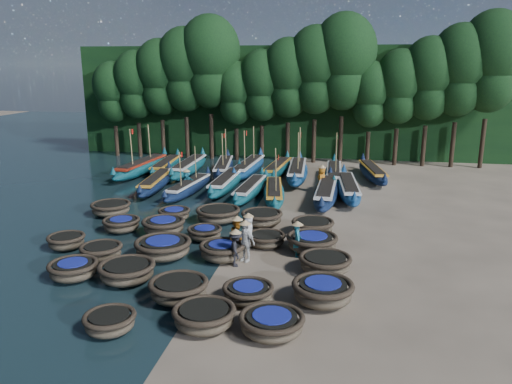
% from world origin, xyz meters
% --- Properties ---
extents(ground, '(120.00, 120.00, 0.00)m').
position_xyz_m(ground, '(0.00, 0.00, 0.00)').
color(ground, gray).
rests_on(ground, ground).
extents(foliage_wall, '(40.00, 3.00, 10.00)m').
position_xyz_m(foliage_wall, '(0.00, 23.50, 5.00)').
color(foliage_wall, black).
rests_on(foliage_wall, ground).
extents(coracle_2, '(1.82, 1.82, 0.66)m').
position_xyz_m(coracle_2, '(-2.09, -9.99, 0.38)').
color(coracle_2, brown).
rests_on(coracle_2, ground).
extents(coracle_3, '(2.32, 2.32, 0.75)m').
position_xyz_m(coracle_3, '(0.82, -9.20, 0.43)').
color(coracle_3, brown).
rests_on(coracle_3, ground).
extents(coracle_4, '(2.61, 2.61, 0.70)m').
position_xyz_m(coracle_4, '(3.04, -9.20, 0.40)').
color(coracle_4, brown).
rests_on(coracle_4, ground).
extents(coracle_5, '(2.00, 2.00, 0.73)m').
position_xyz_m(coracle_5, '(-5.40, -6.40, 0.42)').
color(coracle_5, brown).
rests_on(coracle_5, ground).
extents(coracle_6, '(2.75, 2.75, 0.79)m').
position_xyz_m(coracle_6, '(-3.17, -6.28, 0.45)').
color(coracle_6, brown).
rests_on(coracle_6, ground).
extents(coracle_7, '(2.41, 2.41, 0.82)m').
position_xyz_m(coracle_7, '(-0.63, -7.48, 0.47)').
color(coracle_7, brown).
rests_on(coracle_7, ground).
extents(coracle_8, '(2.25, 2.25, 0.64)m').
position_xyz_m(coracle_8, '(1.87, -7.10, 0.37)').
color(coracle_8, brown).
rests_on(coracle_8, ground).
extents(coracle_9, '(2.55, 2.55, 0.85)m').
position_xyz_m(coracle_9, '(4.53, -6.79, 0.49)').
color(coracle_9, brown).
rests_on(coracle_9, ground).
extents(coracle_10, '(1.96, 1.96, 0.69)m').
position_xyz_m(coracle_10, '(-7.49, -3.37, 0.40)').
color(coracle_10, brown).
rests_on(coracle_10, ground).
extents(coracle_11, '(2.21, 2.21, 0.74)m').
position_xyz_m(coracle_11, '(-5.21, -4.41, 0.43)').
color(coracle_11, brown).
rests_on(coracle_11, ground).
extents(coracle_12, '(2.92, 2.92, 0.85)m').
position_xyz_m(coracle_12, '(-2.67, -3.61, 0.49)').
color(coracle_12, brown).
rests_on(coracle_12, ground).
extents(coracle_13, '(2.17, 2.17, 0.78)m').
position_xyz_m(coracle_13, '(-0.01, -3.43, 0.45)').
color(coracle_13, brown).
rests_on(coracle_13, ground).
extents(coracle_14, '(2.55, 2.55, 0.74)m').
position_xyz_m(coracle_14, '(4.49, -3.98, 0.42)').
color(coracle_14, brown).
rests_on(coracle_14, ground).
extents(coracle_15, '(2.01, 2.01, 0.71)m').
position_xyz_m(coracle_15, '(-6.05, -0.58, 0.41)').
color(coracle_15, brown).
rests_on(coracle_15, ground).
extents(coracle_16, '(2.29, 2.29, 0.83)m').
position_xyz_m(coracle_16, '(-3.74, -0.68, 0.48)').
color(coracle_16, brown).
rests_on(coracle_16, ground).
extents(coracle_17, '(1.88, 1.88, 0.65)m').
position_xyz_m(coracle_17, '(-1.49, -1.04, 0.38)').
color(coracle_17, brown).
rests_on(coracle_17, ground).
extents(coracle_18, '(1.88, 1.88, 0.63)m').
position_xyz_m(coracle_18, '(1.60, -1.37, 0.36)').
color(coracle_18, brown).
rests_on(coracle_18, ground).
extents(coracle_19, '(2.50, 2.50, 0.81)m').
position_xyz_m(coracle_19, '(3.79, -1.69, 0.47)').
color(coracle_19, brown).
rests_on(coracle_19, ground).
extents(coracle_20, '(2.79, 2.79, 0.75)m').
position_xyz_m(coracle_20, '(-7.90, 2.03, 0.42)').
color(coracle_20, brown).
rests_on(coracle_20, ground).
extents(coracle_21, '(2.13, 2.13, 0.67)m').
position_xyz_m(coracle_21, '(-4.00, 1.69, 0.39)').
color(coracle_21, brown).
rests_on(coracle_21, ground).
extents(coracle_22, '(2.75, 2.75, 0.80)m').
position_xyz_m(coracle_22, '(-1.56, 1.85, 0.46)').
color(coracle_22, brown).
rests_on(coracle_22, ground).
extents(coracle_23, '(2.56, 2.56, 0.76)m').
position_xyz_m(coracle_23, '(0.88, 1.75, 0.43)').
color(coracle_23, brown).
rests_on(coracle_23, ground).
extents(coracle_24, '(2.47, 2.47, 0.78)m').
position_xyz_m(coracle_24, '(3.66, 0.67, 0.45)').
color(coracle_24, brown).
rests_on(coracle_24, ground).
extents(long_boat_2, '(2.06, 7.64, 1.35)m').
position_xyz_m(long_boat_2, '(-7.58, 8.21, 0.51)').
color(long_boat_2, '#10233D').
rests_on(long_boat_2, ground).
extents(long_boat_3, '(2.05, 7.22, 3.09)m').
position_xyz_m(long_boat_3, '(-4.97, 7.30, 0.49)').
color(long_boat_3, '#10233D').
rests_on(long_boat_3, ground).
extents(long_boat_4, '(1.57, 8.20, 1.44)m').
position_xyz_m(long_boat_4, '(-2.78, 8.93, 0.55)').
color(long_boat_4, '#0F4C57').
rests_on(long_boat_4, ground).
extents(long_boat_5, '(1.69, 7.39, 1.30)m').
position_xyz_m(long_boat_5, '(-0.87, 7.49, 0.50)').
color(long_boat_5, '#0F4C57').
rests_on(long_boat_5, ground).
extents(long_boat_6, '(2.37, 7.38, 3.17)m').
position_xyz_m(long_boat_6, '(0.79, 6.90, 0.50)').
color(long_boat_6, '#0F4C57').
rests_on(long_boat_6, ground).
extents(long_boat_7, '(1.67, 8.34, 1.47)m').
position_xyz_m(long_boat_7, '(4.05, 7.28, 0.56)').
color(long_boat_7, '#10233D').
rests_on(long_boat_7, ground).
extents(long_boat_8, '(2.11, 8.14, 1.44)m').
position_xyz_m(long_boat_8, '(5.42, 8.68, 0.55)').
color(long_boat_8, navy).
rests_on(long_boat_8, ground).
extents(long_boat_9, '(2.24, 8.85, 3.77)m').
position_xyz_m(long_boat_9, '(-10.47, 12.62, 0.60)').
color(long_boat_9, '#0F4C57').
rests_on(long_boat_9, ground).
extents(long_boat_10, '(1.90, 7.67, 1.35)m').
position_xyz_m(long_boat_10, '(-8.88, 13.76, 0.52)').
color(long_boat_10, '#0F4C57').
rests_on(long_boat_10, ground).
extents(long_boat_11, '(1.57, 8.56, 1.51)m').
position_xyz_m(long_boat_11, '(-6.91, 13.46, 0.57)').
color(long_boat_11, '#0F4C57').
rests_on(long_boat_11, ground).
extents(long_boat_12, '(2.53, 7.97, 3.42)m').
position_xyz_m(long_boat_12, '(-4.20, 13.82, 0.54)').
color(long_boat_12, '#10233D').
rests_on(long_boat_12, ground).
extents(long_boat_13, '(2.01, 8.58, 3.65)m').
position_xyz_m(long_boat_13, '(-2.25, 14.06, 0.58)').
color(long_boat_13, navy).
rests_on(long_boat_13, ground).
extents(long_boat_14, '(2.03, 7.77, 1.37)m').
position_xyz_m(long_boat_14, '(0.02, 14.18, 0.52)').
color(long_boat_14, '#0F4C57').
rests_on(long_boat_14, ground).
extents(long_boat_15, '(1.99, 8.82, 3.75)m').
position_xyz_m(long_boat_15, '(1.65, 13.08, 0.59)').
color(long_boat_15, navy).
rests_on(long_boat_15, ground).
extents(long_boat_16, '(1.61, 8.14, 3.46)m').
position_xyz_m(long_boat_16, '(4.38, 12.90, 0.55)').
color(long_boat_16, '#0F4C57').
rests_on(long_boat_16, ground).
extents(long_boat_17, '(2.63, 7.68, 1.37)m').
position_xyz_m(long_boat_17, '(7.20, 14.14, 0.52)').
color(long_boat_17, '#10233D').
rests_on(long_boat_17, ground).
extents(fisherman_0, '(0.52, 0.77, 1.77)m').
position_xyz_m(fisherman_0, '(0.80, -1.57, 0.85)').
color(fisherman_0, silver).
rests_on(fisherman_0, ground).
extents(fisherman_1, '(0.52, 0.62, 1.75)m').
position_xyz_m(fisherman_1, '(3.17, -2.34, 0.89)').
color(fisherman_1, '#1B6072').
rests_on(fisherman_1, ground).
extents(fisherman_2, '(0.76, 0.92, 1.97)m').
position_xyz_m(fisherman_2, '(0.53, -2.76, 0.93)').
color(fisherman_2, '#B96B18').
rests_on(fisherman_2, ground).
extents(fisherman_3, '(0.87, 1.14, 1.76)m').
position_xyz_m(fisherman_3, '(0.71, -3.92, 0.83)').
color(fisherman_3, black).
rests_on(fisherman_3, ground).
extents(fisherman_4, '(1.12, 0.89, 1.97)m').
position_xyz_m(fisherman_4, '(0.99, -3.30, 0.94)').
color(fisherman_4, silver).
rests_on(fisherman_4, ground).
extents(fisherman_5, '(1.49, 0.82, 1.73)m').
position_xyz_m(fisherman_5, '(-5.22, 7.74, 0.81)').
color(fisherman_5, '#1B6072').
rests_on(fisherman_5, ground).
extents(fisherman_6, '(0.77, 0.99, 1.98)m').
position_xyz_m(fisherman_6, '(3.65, 9.36, 0.94)').
color(fisherman_6, '#B96B18').
rests_on(fisherman_6, ground).
extents(tree_0, '(3.68, 3.68, 8.68)m').
position_xyz_m(tree_0, '(-16.00, 20.00, 5.97)').
color(tree_0, black).
rests_on(tree_0, ground).
extents(tree_1, '(4.09, 4.09, 9.65)m').
position_xyz_m(tree_1, '(-13.70, 20.00, 6.65)').
color(tree_1, black).
rests_on(tree_1, ground).
extents(tree_2, '(4.51, 4.51, 10.63)m').
position_xyz_m(tree_2, '(-11.40, 20.00, 7.32)').
color(tree_2, black).
rests_on(tree_2, ground).
extents(tree_3, '(4.92, 4.92, 11.60)m').
position_xyz_m(tree_3, '(-9.10, 20.00, 8.00)').
color(tree_3, black).
rests_on(tree_3, ground).
extents(tree_4, '(5.34, 5.34, 12.58)m').
position_xyz_m(tree_4, '(-6.80, 20.00, 8.67)').
color(tree_4, black).
rests_on(tree_4, ground).
extents(tree_5, '(3.68, 3.68, 8.68)m').
position_xyz_m(tree_5, '(-4.50, 20.00, 5.97)').
color(tree_5, black).
rests_on(tree_5, ground).
extents(tree_6, '(4.09, 4.09, 9.65)m').
position_xyz_m(tree_6, '(-2.20, 20.00, 6.65)').
color(tree_6, black).
rests_on(tree_6, ground).
extents(tree_7, '(4.51, 4.51, 10.63)m').
position_xyz_m(tree_7, '(0.10, 20.00, 7.32)').
color(tree_7, black).
rests_on(tree_7, ground).
extents(tree_8, '(4.92, 4.92, 11.60)m').
position_xyz_m(tree_8, '(2.40, 20.00, 8.00)').
color(tree_8, black).
rests_on(tree_8, ground).
extents(tree_9, '(5.34, 5.34, 12.58)m').
position_xyz_m(tree_9, '(4.70, 20.00, 8.67)').
color(tree_9, black).
rests_on(tree_9, ground).
extents(tree_10, '(3.68, 3.68, 8.68)m').
position_xyz_m(tree_10, '(7.00, 20.00, 5.97)').
color(tree_10, black).
rests_on(tree_10, ground).
extents(tree_11, '(4.09, 4.09, 9.65)m').
position_xyz_m(tree_11, '(9.30, 20.00, 6.65)').
color(tree_11, black).
rests_on(tree_11, ground).
extents(tree_12, '(4.51, 4.51, 10.63)m').
position_xyz_m(tree_12, '(11.60, 20.00, 7.32)').
color(tree_12, black).
rests_on(tree_12, ground).
extents(tree_13, '(4.92, 4.92, 11.60)m').
position_xyz_m(tree_13, '(13.90, 20.00, 8.00)').
color(tree_13, black).
rests_on(tree_13, ground).
extents(tree_14, '(5.34, 5.34, 12.58)m').
position_xyz_m(tree_14, '(16.20, 20.00, 8.67)').
color(tree_14, black).
rests_on(tree_14, ground).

